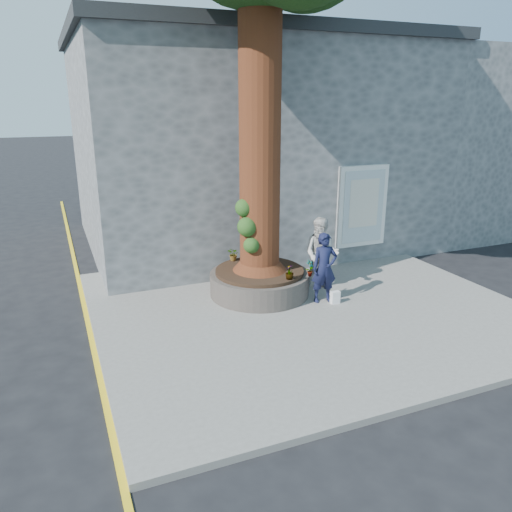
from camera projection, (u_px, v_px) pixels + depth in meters
name	position (u px, v px, depth m)	size (l,w,h in m)	color
ground	(262.00, 341.00, 9.68)	(120.00, 120.00, 0.00)	black
pavement	(306.00, 307.00, 11.09)	(9.00, 8.00, 0.12)	slate
yellow_line	(93.00, 347.00, 9.44)	(0.10, 30.00, 0.01)	yellow
stone_shop	(245.00, 142.00, 15.97)	(10.30, 8.30, 6.30)	#55585B
neighbour_shop	(441.00, 139.00, 18.95)	(6.00, 8.00, 6.00)	#55585B
planter	(260.00, 282.00, 11.60)	(2.30, 2.30, 0.60)	black
man	(324.00, 268.00, 11.03)	(0.58, 0.38, 1.58)	#121633
woman	(321.00, 254.00, 11.76)	(0.85, 0.66, 1.74)	beige
shopping_bag	(335.00, 297.00, 11.10)	(0.20, 0.12, 0.28)	white
plant_a	(310.00, 268.00, 11.02)	(0.20, 0.13, 0.38)	gray
plant_b	(258.00, 250.00, 12.32)	(0.21, 0.20, 0.38)	gray
plant_c	(290.00, 272.00, 10.84)	(0.19, 0.19, 0.33)	gray
plant_d	(234.00, 254.00, 12.09)	(0.29, 0.26, 0.32)	gray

